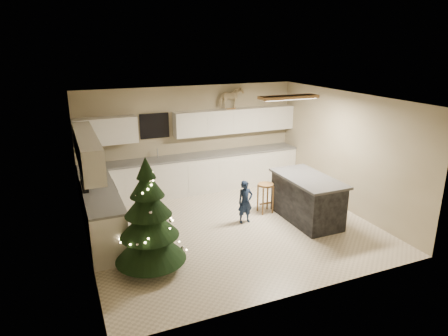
{
  "coord_description": "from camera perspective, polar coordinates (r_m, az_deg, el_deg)",
  "views": [
    {
      "loc": [
        -3.02,
        -6.78,
        3.59
      ],
      "look_at": [
        0.0,
        0.35,
        1.15
      ],
      "focal_mm": 32.0,
      "sensor_mm": 36.0,
      "label": 1
    }
  ],
  "objects": [
    {
      "name": "ground_plane",
      "position": [
        8.24,
        0.96,
        -8.33
      ],
      "size": [
        5.5,
        5.5,
        0.0
      ],
      "primitive_type": "plane",
      "color": "beige"
    },
    {
      "name": "room_shell",
      "position": [
        7.66,
        1.18,
        3.58
      ],
      "size": [
        5.52,
        5.02,
        2.61
      ],
      "color": "tan",
      "rests_on": "ground_plane"
    },
    {
      "name": "cabinetry",
      "position": [
        9.14,
        -8.46,
        -0.76
      ],
      "size": [
        5.5,
        3.2,
        2.0
      ],
      "color": "silver",
      "rests_on": "ground_plane"
    },
    {
      "name": "island",
      "position": [
        8.53,
        11.76,
        -4.29
      ],
      "size": [
        0.9,
        1.7,
        0.95
      ],
      "color": "black",
      "rests_on": "ground_plane"
    },
    {
      "name": "bar_stool",
      "position": [
        8.76,
        5.95,
        -3.27
      ],
      "size": [
        0.35,
        0.35,
        0.66
      ],
      "rotation": [
        0.0,
        0.0,
        -0.23
      ],
      "color": "brown",
      "rests_on": "ground_plane"
    },
    {
      "name": "christmas_tree",
      "position": [
        6.59,
        -10.64,
        -7.95
      ],
      "size": [
        1.21,
        1.16,
        1.93
      ],
      "rotation": [
        0.0,
        0.0,
        -0.16
      ],
      "color": "#3F2816",
      "rests_on": "ground_plane"
    },
    {
      "name": "toddler",
      "position": [
        8.26,
        3.05,
        -4.85
      ],
      "size": [
        0.33,
        0.22,
        0.91
      ],
      "primitive_type": "imported",
      "rotation": [
        0.0,
        0.0,
        0.01
      ],
      "color": "black",
      "rests_on": "ground_plane"
    },
    {
      "name": "rocking_horse",
      "position": [
        10.05,
        1.0,
        9.99
      ],
      "size": [
        0.66,
        0.39,
        0.54
      ],
      "rotation": [
        0.0,
        0.0,
        1.76
      ],
      "color": "brown",
      "rests_on": "cabinetry"
    }
  ]
}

